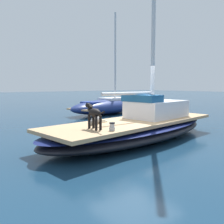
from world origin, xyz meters
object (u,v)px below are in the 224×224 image
dog_black (94,113)px  deck_winch (112,127)px  dog_grey (96,120)px  moored_boat_port_side (109,106)px  sailboat_main (136,130)px  coiled_rope (102,121)px

dog_black → deck_winch: dog_black is taller
dog_grey → moored_boat_port_side: moored_boat_port_side is taller
dog_black → moored_boat_port_side: 9.19m
sailboat_main → moored_boat_port_side: (-6.61, 3.86, 0.18)m
sailboat_main → dog_grey: (-0.28, -1.42, 0.43)m
dog_black → sailboat_main: bearing=103.2°
moored_boat_port_side → sailboat_main: bearing=-30.3°
sailboat_main → deck_winch: deck_winch is taller
deck_winch → coiled_rope: deck_winch is taller
deck_winch → moored_boat_port_side: bearing=143.5°
sailboat_main → dog_black: size_ratio=7.98×
deck_winch → dog_black: bearing=-152.0°
coiled_rope → moored_boat_port_side: size_ratio=0.05×
dog_grey → deck_winch: bearing=-13.8°
sailboat_main → deck_winch: size_ratio=35.67×
deck_winch → coiled_rope: 1.53m
coiled_rope → moored_boat_port_side: 7.89m
dog_grey → coiled_rope: 0.41m
dog_black → coiled_rope: 1.34m
coiled_rope → deck_winch: bearing=-25.8°
sailboat_main → deck_winch: bearing=-61.5°
dog_grey → moored_boat_port_side: 8.25m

